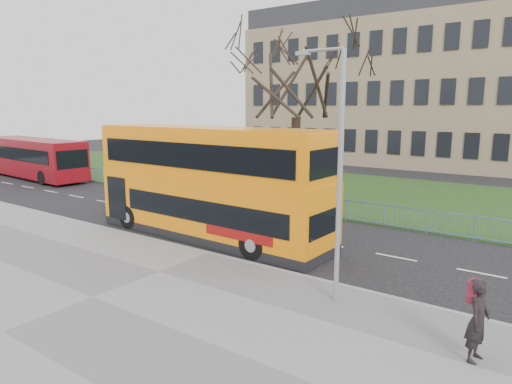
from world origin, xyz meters
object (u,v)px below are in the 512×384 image
Objects in this scene: yellow_bus at (209,180)px; red_bus at (34,157)px; street_lamp at (337,168)px; pedestrian at (478,321)px.

yellow_bus is 0.94× the size of red_bus.
red_bus is 31.69m from street_lamp.
street_lamp is (-4.01, 1.08, 2.97)m from pedestrian.
yellow_bus is 6.09× the size of pedestrian.
yellow_bus is 8.31m from street_lamp.
street_lamp reaches higher than pedestrian.
red_bus is 1.71× the size of street_lamp.
yellow_bus is at bearing 156.89° from street_lamp.
yellow_bus is 23.55m from red_bus.
yellow_bus is 1.61× the size of street_lamp.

